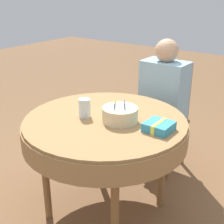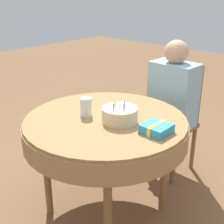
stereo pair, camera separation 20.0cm
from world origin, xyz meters
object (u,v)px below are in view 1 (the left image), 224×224
at_px(gift_box, 159,127).
at_px(birthday_cake, 120,114).
at_px(chair, 166,113).
at_px(drinking_glass, 85,108).
at_px(person, 163,95).

bearing_deg(gift_box, birthday_cake, -174.78).
xyz_separation_m(chair, drinking_glass, (-0.15, -0.92, 0.31)).
distance_m(chair, drinking_glass, 0.98).
bearing_deg(person, drinking_glass, -98.73).
bearing_deg(person, chair, 90.00).
bearing_deg(birthday_cake, gift_box, 5.22).
distance_m(chair, birthday_cake, 0.90).
height_order(birthday_cake, drinking_glass, birthday_cake).
height_order(drinking_glass, gift_box, drinking_glass).
relative_size(chair, drinking_glass, 7.61).
xyz_separation_m(chair, gift_box, (0.35, -0.82, 0.27)).
bearing_deg(birthday_cake, drinking_glass, -161.58).
bearing_deg(gift_box, person, 115.79).
bearing_deg(drinking_glass, birthday_cake, 18.42).
distance_m(person, birthday_cake, 0.77).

